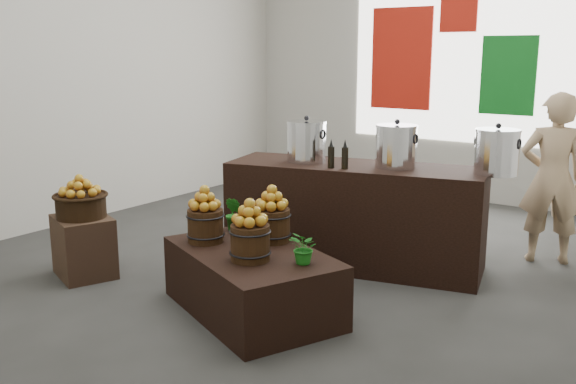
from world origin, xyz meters
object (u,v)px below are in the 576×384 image
Objects in this scene: crate at (84,246)px; counter at (354,215)px; stock_pot_center at (396,147)px; stock_pot_right at (497,153)px; stock_pot_left at (306,143)px; shopper at (552,178)px; display_table at (252,281)px; wicker_basket at (81,206)px.

counter reaches higher than crate.
stock_pot_right is (0.84, 0.20, 0.00)m from stock_pot_center.
stock_pot_left and stock_pot_center have the same top height.
shopper reaches higher than stock_pot_left.
stock_pot_center is at bearing 97.14° from display_table.
shopper is at bearing 40.67° from wicker_basket.
crate is 1.50× the size of stock_pot_left.
stock_pot_center is at bearing 22.53° from shopper.
stock_pot_right is (3.06, 1.97, 0.88)m from crate.
display_table is 1.66m from stock_pot_left.
stock_pot_left is at bearing -180.00° from counter.
counter is 0.77m from stock_pot_center.
stock_pot_right reaches higher than crate.
crate is 1.25× the size of wicker_basket.
crate is at bearing -147.21° from stock_pot_right.
counter is at bearing -166.50° from stock_pot_center.
shopper is at bearing 25.08° from counter.
stock_pot_right is at bearing 13.50° from stock_pot_left.
stock_pot_left and stock_pot_right have the same top height.
crate is at bearing -149.20° from display_table.
stock_pot_right reaches higher than counter.
shopper reaches higher than crate.
stock_pot_right reaches higher than display_table.
stock_pot_center is at bearing -166.50° from stock_pot_right.
shopper is (1.11, 1.09, -0.34)m from stock_pot_center.
display_table is 0.61× the size of counter.
crate is 3.74m from stock_pot_right.
stock_pot_center reaches higher than wicker_basket.
display_table is 1.48m from counter.
wicker_basket is 4.39m from shopper.
shopper is (1.95, 1.29, -0.34)m from stock_pot_left.
stock_pot_left is at bearing 11.57° from shopper.
counter is (1.85, 1.68, -0.16)m from wicker_basket.
stock_pot_left is 1.73m from stock_pot_right.
wicker_basket is 1.20× the size of stock_pot_center.
counter is (0.09, 1.45, 0.24)m from display_table.
counter is 6.47× the size of stock_pot_center.
counter is at bearing 13.50° from stock_pot_left.
counter reaches higher than display_table.
display_table is at bearing 37.34° from shopper.
shopper reaches higher than stock_pot_right.
crate is 2.51m from counter.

